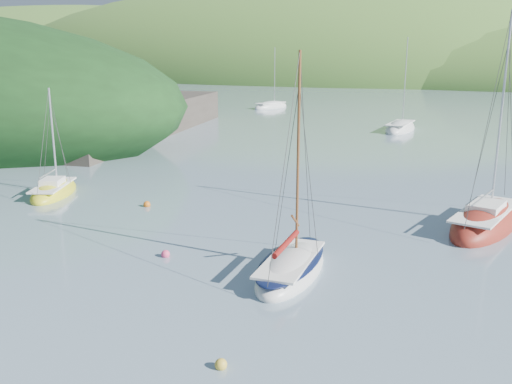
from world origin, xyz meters
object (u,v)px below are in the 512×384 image
at_px(sloop_red, 485,223).
at_px(distant_sloop_c, 271,107).
at_px(distant_sloop_a, 400,129).
at_px(daysailer_white, 291,268).
at_px(sailboat_yellow, 54,192).

relative_size(sloop_red, distant_sloop_c, 1.21).
distance_m(sloop_red, distant_sloop_a, 36.22).
xyz_separation_m(daysailer_white, sloop_red, (7.28, 10.25, 0.00)).
height_order(sloop_red, distant_sloop_c, sloop_red).
bearing_deg(sloop_red, distant_sloop_a, 119.15).
height_order(sloop_red, distant_sloop_a, sloop_red).
distance_m(sloop_red, distant_sloop_c, 61.42).
xyz_separation_m(daysailer_white, sailboat_yellow, (-18.87, 6.16, -0.05)).
bearing_deg(sailboat_yellow, daysailer_white, -40.84).
height_order(daysailer_white, distant_sloop_a, distant_sloop_a).
bearing_deg(daysailer_white, distant_sloop_a, 90.53).
distance_m(sailboat_yellow, distant_sloop_a, 41.64).
bearing_deg(daysailer_white, sloop_red, 50.74).
height_order(sailboat_yellow, distant_sloop_c, distant_sloop_c).
bearing_deg(sloop_red, sailboat_yellow, -159.19).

